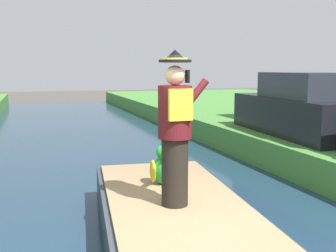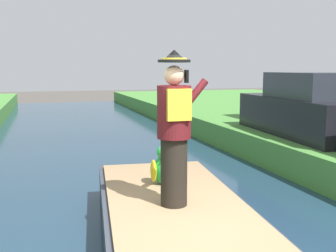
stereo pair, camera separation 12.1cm
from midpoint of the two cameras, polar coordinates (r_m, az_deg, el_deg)
boat at (r=5.27m, az=0.21°, el=-13.42°), size 2.27×4.38×0.61m
person_pirate at (r=4.71m, az=0.32°, el=-0.46°), size 0.61×0.42×1.85m
parrot_plush at (r=5.71m, az=-1.40°, el=-5.90°), size 0.36×0.34×0.57m
parked_car_dark at (r=10.24m, az=18.22°, el=2.39°), size 1.95×4.10×1.50m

